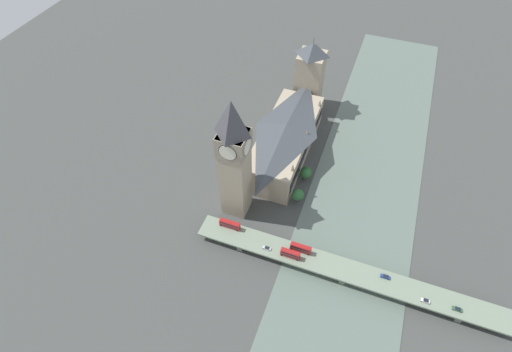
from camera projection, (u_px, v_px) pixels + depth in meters
name	position (u px, v px, depth m)	size (l,w,h in m)	color
ground_plane	(306.00, 169.00, 254.79)	(600.00, 600.00, 0.00)	#424442
river_water	(366.00, 185.00, 246.01)	(63.73, 360.00, 0.30)	slate
parliament_hall	(286.00, 140.00, 253.84)	(28.98, 80.81, 26.32)	tan
clock_tower	(234.00, 158.00, 203.68)	(15.06, 15.06, 78.18)	tan
victoria_tower	(310.00, 77.00, 277.33)	(17.66, 17.66, 55.26)	tan
road_bridge	(345.00, 271.00, 202.38)	(159.45, 13.31, 5.92)	#5D6A59
double_decker_bus_lead	(230.00, 224.00, 216.49)	(11.74, 2.48, 4.93)	red
double_decker_bus_mid	(290.00, 254.00, 204.50)	(10.16, 2.50, 4.96)	red
double_decker_bus_rear	(301.00, 248.00, 206.69)	(11.14, 2.46, 4.89)	red
car_northbound_lead	(426.00, 301.00, 189.99)	(4.26, 1.85, 1.41)	silver
car_northbound_mid	(267.00, 248.00, 209.06)	(4.48, 1.81, 1.24)	silver
car_northbound_tail	(457.00, 309.00, 187.29)	(4.47, 1.85, 1.40)	#2D5638
car_southbound_lead	(385.00, 277.00, 198.23)	(4.65, 1.88, 1.39)	navy
tree_embankment_near	(298.00, 195.00, 232.79)	(7.11, 7.11, 9.95)	brown
tree_embankment_mid	(306.00, 173.00, 245.08)	(6.94, 6.94, 9.12)	brown
tree_embankment_far	(306.00, 172.00, 245.41)	(6.95, 6.95, 9.25)	brown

